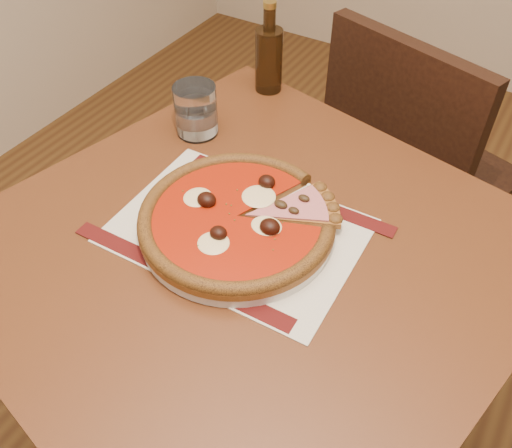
{
  "coord_description": "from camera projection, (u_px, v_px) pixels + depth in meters",
  "views": [
    {
      "loc": [
        -0.69,
        0.44,
        1.38
      ],
      "look_at": [
        -0.99,
        0.95,
        0.78
      ],
      "focal_mm": 38.0,
      "sensor_mm": 36.0,
      "label": 1
    }
  ],
  "objects": [
    {
      "name": "plate",
      "position": [
        237.0,
        226.0,
        0.87
      ],
      "size": [
        0.31,
        0.31,
        0.02
      ],
      "primitive_type": "cylinder",
      "color": "white",
      "rests_on": "placemat"
    },
    {
      "name": "table",
      "position": [
        250.0,
        285.0,
        0.93
      ],
      "size": [
        0.96,
        0.96,
        0.75
      ],
      "rotation": [
        0.0,
        0.0,
        -0.22
      ],
      "color": "brown",
      "rests_on": "ground"
    },
    {
      "name": "bottle",
      "position": [
        269.0,
        57.0,
        1.13
      ],
      "size": [
        0.06,
        0.06,
        0.19
      ],
      "color": "#331E0C",
      "rests_on": "table"
    },
    {
      "name": "ham_slice",
      "position": [
        303.0,
        208.0,
        0.87
      ],
      "size": [
        0.14,
        0.14,
        0.02
      ],
      "rotation": [
        0.0,
        0.0,
        0.78
      ],
      "color": "brown",
      "rests_on": "plate"
    },
    {
      "name": "chair_far",
      "position": [
        409.0,
        166.0,
        1.4
      ],
      "size": [
        0.51,
        0.51,
        0.86
      ],
      "rotation": [
        0.0,
        0.0,
        2.83
      ],
      "color": "black",
      "rests_on": "ground"
    },
    {
      "name": "placemat",
      "position": [
        237.0,
        231.0,
        0.88
      ],
      "size": [
        0.39,
        0.29,
        0.0
      ],
      "primitive_type": "cube",
      "rotation": [
        0.0,
        0.0,
        0.02
      ],
      "color": "beige",
      "rests_on": "table"
    },
    {
      "name": "pizza",
      "position": [
        237.0,
        217.0,
        0.85
      ],
      "size": [
        0.31,
        0.31,
        0.04
      ],
      "color": "brown",
      "rests_on": "plate"
    },
    {
      "name": "water_glass",
      "position": [
        196.0,
        110.0,
        1.03
      ],
      "size": [
        0.09,
        0.09,
        0.1
      ],
      "primitive_type": "cylinder",
      "rotation": [
        0.0,
        0.0,
        -0.06
      ],
      "color": "white",
      "rests_on": "table"
    }
  ]
}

